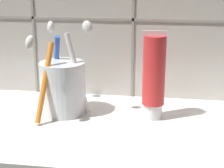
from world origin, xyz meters
The scene contains 3 objects.
sink_counter centered at (0.00, 0.00, 1.00)cm, with size 79.70×30.44×2.00cm, color white.
toothbrush_cup centered at (-9.16, 3.86, 6.97)cm, with size 10.35×15.11×16.66cm.
toothpaste_tube centered at (6.69, 3.88, 9.50)cm, with size 3.97×3.78×15.10cm.
Camera 1 is at (9.08, -56.63, 26.47)cm, focal length 60.00 mm.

